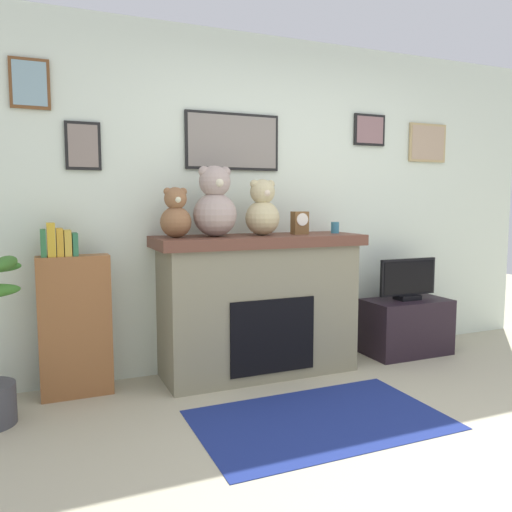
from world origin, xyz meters
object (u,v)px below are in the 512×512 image
(bookshelf, at_px, (74,321))
(mantel_clock, at_px, (300,223))
(candle_jar, at_px, (335,228))
(fireplace, at_px, (259,304))
(teddy_bear_grey, at_px, (215,205))
(television, at_px, (408,280))
(teddy_bear_cream, at_px, (262,210))
(teddy_bear_tan, at_px, (176,215))
(tv_stand, at_px, (406,327))

(bookshelf, bearing_deg, mantel_clock, -2.69)
(candle_jar, bearing_deg, mantel_clock, -179.75)
(fireplace, xyz_separation_m, teddy_bear_grey, (-0.35, -0.02, 0.75))
(bookshelf, bearing_deg, television, -2.16)
(bookshelf, bearing_deg, teddy_bear_grey, -4.53)
(mantel_clock, height_order, teddy_bear_grey, teddy_bear_grey)
(teddy_bear_grey, bearing_deg, mantel_clock, -0.06)
(television, relative_size, candle_jar, 6.23)
(fireplace, relative_size, bookshelf, 1.34)
(teddy_bear_cream, bearing_deg, candle_jar, 0.05)
(teddy_bear_cream, bearing_deg, mantel_clock, -0.15)
(television, height_order, candle_jar, candle_jar)
(teddy_bear_tan, xyz_separation_m, teddy_bear_grey, (0.29, -0.00, 0.07))
(teddy_bear_cream, bearing_deg, fireplace, 140.98)
(fireplace, distance_m, teddy_bear_grey, 0.83)
(bookshelf, bearing_deg, teddy_bear_tan, -6.40)
(bookshelf, distance_m, mantel_clock, 1.78)
(teddy_bear_tan, distance_m, teddy_bear_cream, 0.66)
(fireplace, height_order, candle_jar, candle_jar)
(mantel_clock, bearing_deg, tv_stand, -1.23)
(television, xyz_separation_m, candle_jar, (-0.72, 0.02, 0.46))
(candle_jar, bearing_deg, fireplace, 178.45)
(candle_jar, xyz_separation_m, teddy_bear_grey, (-1.00, -0.00, 0.18))
(fireplace, relative_size, teddy_bear_grey, 3.11)
(tv_stand, height_order, television, television)
(fireplace, distance_m, candle_jar, 0.87)
(fireplace, xyz_separation_m, bookshelf, (-1.32, 0.06, -0.02))
(candle_jar, relative_size, teddy_bear_grey, 0.18)
(fireplace, height_order, tv_stand, fireplace)
(bookshelf, distance_m, teddy_bear_cream, 1.53)
(television, bearing_deg, tv_stand, 90.00)
(fireplace, bearing_deg, bookshelf, 177.45)
(fireplace, bearing_deg, tv_stand, -1.72)
(tv_stand, bearing_deg, fireplace, 178.28)
(mantel_clock, distance_m, teddy_bear_cream, 0.33)
(fireplace, xyz_separation_m, candle_jar, (0.65, -0.02, 0.57))
(mantel_clock, bearing_deg, bookshelf, 177.31)
(tv_stand, distance_m, teddy_bear_cream, 1.68)
(fireplace, distance_m, teddy_bear_tan, 0.93)
(candle_jar, relative_size, teddy_bear_cream, 0.21)
(fireplace, distance_m, television, 1.38)
(bookshelf, relative_size, tv_stand, 1.62)
(bookshelf, height_order, teddy_bear_grey, teddy_bear_grey)
(candle_jar, bearing_deg, tv_stand, -1.88)
(bookshelf, xyz_separation_m, teddy_bear_grey, (0.97, -0.08, 0.77))
(television, height_order, mantel_clock, mantel_clock)
(mantel_clock, xyz_separation_m, teddy_bear_cream, (-0.31, 0.00, 0.10))
(television, bearing_deg, fireplace, 178.22)
(television, xyz_separation_m, teddy_bear_grey, (-1.72, 0.02, 0.65))
(candle_jar, bearing_deg, teddy_bear_grey, -179.96)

